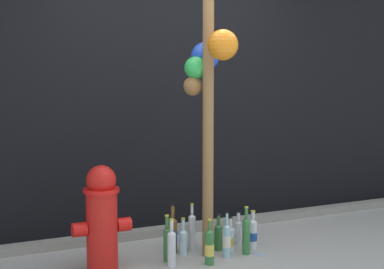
{
  "coord_description": "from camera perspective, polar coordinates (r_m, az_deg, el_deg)",
  "views": [
    {
      "loc": [
        -2.03,
        -3.33,
        1.43
      ],
      "look_at": [
        -0.25,
        0.48,
        1.02
      ],
      "focal_mm": 49.32,
      "sensor_mm": 36.0,
      "label": 1
    }
  ],
  "objects": [
    {
      "name": "bottle_0",
      "position": [
        4.77,
        5.03,
        -10.33
      ],
      "size": [
        0.06,
        0.06,
        0.3
      ],
      "color": "silver",
      "rests_on": "ground_plane"
    },
    {
      "name": "bottle_11",
      "position": [
        4.66,
        6.58,
        -10.56
      ],
      "size": [
        0.08,
        0.08,
        0.34
      ],
      "color": "silver",
      "rests_on": "ground_plane"
    },
    {
      "name": "bottle_1",
      "position": [
        4.5,
        5.88,
        -10.71
      ],
      "size": [
        0.06,
        0.06,
        0.41
      ],
      "color": "#337038",
      "rests_on": "ground_plane"
    },
    {
      "name": "bottle_10",
      "position": [
        4.42,
        3.79,
        -11.33
      ],
      "size": [
        0.06,
        0.06,
        0.38
      ],
      "color": "#93CCE0",
      "rests_on": "ground_plane"
    },
    {
      "name": "bottle_8",
      "position": [
        4.21,
        -2.22,
        -12.04
      ],
      "size": [
        0.07,
        0.07,
        0.38
      ],
      "color": "silver",
      "rests_on": "ground_plane"
    },
    {
      "name": "litter_0",
      "position": [
        4.55,
        7.25,
        -12.73
      ],
      "size": [
        0.09,
        0.14,
        0.01
      ],
      "primitive_type": "cube",
      "rotation": [
        0.0,
        0.0,
        1.85
      ],
      "color": "#8C99B2",
      "rests_on": "ground_plane"
    },
    {
      "name": "building_wall",
      "position": [
        5.32,
        -2.58,
        9.25
      ],
      "size": [
        10.0,
        0.2,
        3.54
      ],
      "color": "black",
      "rests_on": "ground_plane"
    },
    {
      "name": "bottle_9",
      "position": [
        4.25,
        1.9,
        -12.04
      ],
      "size": [
        0.07,
        0.07,
        0.37
      ],
      "color": "#337038",
      "rests_on": "ground_plane"
    },
    {
      "name": "bottle_6",
      "position": [
        4.58,
        4.16,
        -11.15
      ],
      "size": [
        0.07,
        0.07,
        0.3
      ],
      "color": "silver",
      "rests_on": "ground_plane"
    },
    {
      "name": "fire_hydrant",
      "position": [
        4.13,
        -9.73,
        -8.81
      ],
      "size": [
        0.45,
        0.28,
        0.81
      ],
      "color": "red",
      "rests_on": "ground_plane"
    },
    {
      "name": "bottle_5",
      "position": [
        4.49,
        -0.96,
        -11.37
      ],
      "size": [
        0.07,
        0.07,
        0.31
      ],
      "color": "#B2DBEA",
      "rests_on": "ground_plane"
    },
    {
      "name": "memorial_post",
      "position": [
        4.29,
        1.74,
        9.91
      ],
      "size": [
        0.44,
        0.62,
        2.93
      ],
      "color": "olive",
      "rests_on": "ground_plane"
    },
    {
      "name": "bottle_3",
      "position": [
        4.31,
        -2.73,
        -11.6
      ],
      "size": [
        0.06,
        0.06,
        0.38
      ],
      "color": "#337038",
      "rests_on": "ground_plane"
    },
    {
      "name": "bottle_4",
      "position": [
        4.58,
        0.0,
        -10.41
      ],
      "size": [
        0.06,
        0.06,
        0.41
      ],
      "color": "silver",
      "rests_on": "ground_plane"
    },
    {
      "name": "curb_strip",
      "position": [
        5.14,
        -0.79,
        -10.09
      ],
      "size": [
        8.0,
        0.12,
        0.08
      ],
      "primitive_type": "cube",
      "color": "gray",
      "rests_on": "ground_plane"
    },
    {
      "name": "bottle_2",
      "position": [
        4.6,
        2.86,
        -10.86
      ],
      "size": [
        0.07,
        0.07,
        0.32
      ],
      "color": "#337038",
      "rests_on": "ground_plane"
    },
    {
      "name": "bottle_7",
      "position": [
        4.52,
        -2.1,
        -10.72
      ],
      "size": [
        0.08,
        0.08,
        0.42
      ],
      "color": "brown",
      "rests_on": "ground_plane"
    }
  ]
}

